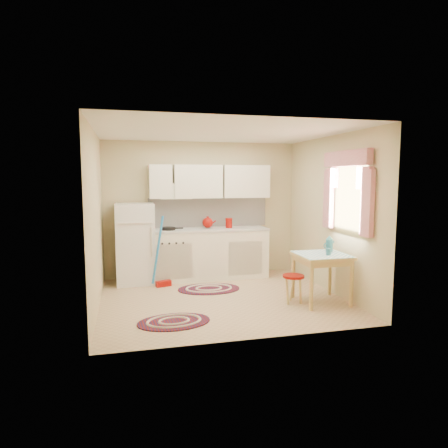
{
  "coord_description": "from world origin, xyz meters",
  "views": [
    {
      "loc": [
        -1.38,
        -5.77,
        1.83
      ],
      "look_at": [
        0.1,
        0.25,
        1.12
      ],
      "focal_mm": 32.0,
      "sensor_mm": 36.0,
      "label": 1
    }
  ],
  "objects_px": {
    "fridge": "(135,244)",
    "base_cabinets": "(205,254)",
    "stool": "(293,289)",
    "table": "(321,278)"
  },
  "relations": [
    {
      "from": "base_cabinets",
      "to": "table",
      "type": "bearing_deg",
      "value": -52.95
    },
    {
      "from": "base_cabinets",
      "to": "table",
      "type": "distance_m",
      "value": 2.29
    },
    {
      "from": "fridge",
      "to": "stool",
      "type": "relative_size",
      "value": 3.33
    },
    {
      "from": "fridge",
      "to": "base_cabinets",
      "type": "height_order",
      "value": "fridge"
    },
    {
      "from": "fridge",
      "to": "base_cabinets",
      "type": "bearing_deg",
      "value": 2.29
    },
    {
      "from": "fridge",
      "to": "stool",
      "type": "bearing_deg",
      "value": -37.72
    },
    {
      "from": "base_cabinets",
      "to": "stool",
      "type": "height_order",
      "value": "base_cabinets"
    },
    {
      "from": "base_cabinets",
      "to": "stool",
      "type": "relative_size",
      "value": 5.36
    },
    {
      "from": "stool",
      "to": "table",
      "type": "bearing_deg",
      "value": -8.55
    },
    {
      "from": "fridge",
      "to": "stool",
      "type": "xyz_separation_m",
      "value": [
        2.22,
        -1.72,
        -0.49
      ]
    }
  ]
}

